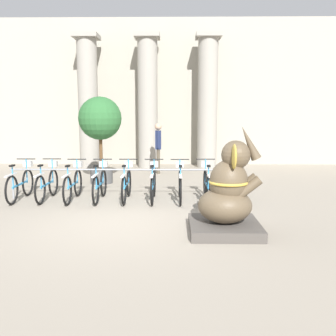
# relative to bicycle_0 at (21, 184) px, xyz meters

# --- Properties ---
(ground_plane) EXTENTS (60.00, 60.00, 0.00)m
(ground_plane) POSITION_rel_bicycle_0_xyz_m (2.80, -1.83, -0.41)
(ground_plane) COLOR gray
(building_facade) EXTENTS (20.00, 0.20, 6.00)m
(building_facade) POSITION_rel_bicycle_0_xyz_m (2.80, 6.77, 2.59)
(building_facade) COLOR #A39E8E
(building_facade) RESTS_ON ground_plane
(column_left) EXTENTS (0.97, 0.97, 5.16)m
(column_left) POSITION_rel_bicycle_0_xyz_m (0.45, 5.77, 2.21)
(column_left) COLOR gray
(column_left) RESTS_ON ground_plane
(column_middle) EXTENTS (0.97, 0.97, 5.16)m
(column_middle) POSITION_rel_bicycle_0_xyz_m (2.80, 5.77, 2.21)
(column_middle) COLOR gray
(column_middle) RESTS_ON ground_plane
(column_right) EXTENTS (0.97, 0.97, 5.16)m
(column_right) POSITION_rel_bicycle_0_xyz_m (5.15, 5.77, 2.21)
(column_right) COLOR gray
(column_right) RESTS_ON ground_plane
(bike_rack) EXTENTS (5.92, 0.05, 0.77)m
(bike_rack) POSITION_rel_bicycle_0_xyz_m (2.66, 0.12, 0.23)
(bike_rack) COLOR gray
(bike_rack) RESTS_ON ground_plane
(bicycle_0) EXTENTS (0.48, 1.70, 0.99)m
(bicycle_0) POSITION_rel_bicycle_0_xyz_m (0.00, 0.00, 0.00)
(bicycle_0) COLOR black
(bicycle_0) RESTS_ON ground_plane
(bicycle_1) EXTENTS (0.48, 1.70, 0.99)m
(bicycle_1) POSITION_rel_bicycle_0_xyz_m (0.66, 0.03, 0.00)
(bicycle_1) COLOR black
(bicycle_1) RESTS_ON ground_plane
(bicycle_2) EXTENTS (0.48, 1.70, 0.99)m
(bicycle_2) POSITION_rel_bicycle_0_xyz_m (1.33, -0.03, 0.00)
(bicycle_2) COLOR black
(bicycle_2) RESTS_ON ground_plane
(bicycle_3) EXTENTS (0.48, 1.70, 0.99)m
(bicycle_3) POSITION_rel_bicycle_0_xyz_m (1.99, -0.02, 0.00)
(bicycle_3) COLOR black
(bicycle_3) RESTS_ON ground_plane
(bicycle_4) EXTENTS (0.48, 1.70, 0.99)m
(bicycle_4) POSITION_rel_bicycle_0_xyz_m (2.66, -0.01, 0.00)
(bicycle_4) COLOR black
(bicycle_4) RESTS_ON ground_plane
(bicycle_5) EXTENTS (0.48, 1.70, 0.99)m
(bicycle_5) POSITION_rel_bicycle_0_xyz_m (3.32, -0.02, 0.00)
(bicycle_5) COLOR black
(bicycle_5) RESTS_ON ground_plane
(bicycle_6) EXTENTS (0.48, 1.70, 0.99)m
(bicycle_6) POSITION_rel_bicycle_0_xyz_m (3.99, -0.03, 0.00)
(bicycle_6) COLOR black
(bicycle_6) RESTS_ON ground_plane
(bicycle_7) EXTENTS (0.48, 1.70, 0.99)m
(bicycle_7) POSITION_rel_bicycle_0_xyz_m (4.65, 0.03, 0.00)
(bicycle_7) COLOR black
(bicycle_7) RESTS_ON ground_plane
(bicycle_8) EXTENTS (0.48, 1.70, 0.99)m
(bicycle_8) POSITION_rel_bicycle_0_xyz_m (5.32, -0.02, 0.00)
(bicycle_8) COLOR black
(bicycle_8) RESTS_ON ground_plane
(elephant_statue) EXTENTS (1.27, 1.27, 1.97)m
(elephant_statue) POSITION_rel_bicycle_0_xyz_m (4.80, -2.52, 0.25)
(elephant_statue) COLOR #4C4742
(elephant_statue) RESTS_ON ground_plane
(person_pedestrian) EXTENTS (0.24, 0.47, 1.80)m
(person_pedestrian) POSITION_rel_bicycle_0_xyz_m (3.27, 4.19, 0.68)
(person_pedestrian) COLOR brown
(person_pedestrian) RESTS_ON ground_plane
(potted_tree) EXTENTS (1.31, 1.31, 2.66)m
(potted_tree) POSITION_rel_bicycle_0_xyz_m (1.59, 2.30, 1.44)
(potted_tree) COLOR #4C4C4C
(potted_tree) RESTS_ON ground_plane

